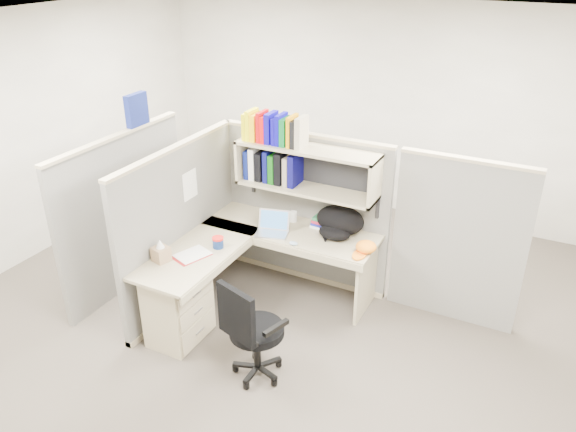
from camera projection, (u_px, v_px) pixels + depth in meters
The scene contains 14 objects.
ground at pixel (264, 321), 5.41m from camera, with size 6.00×6.00×0.00m, color #363129.
room_shell at pixel (260, 164), 4.69m from camera, with size 6.00×6.00×6.00m.
cubicle at pixel (252, 210), 5.51m from camera, with size 3.79×1.84×1.95m.
desk at pixel (209, 287), 5.15m from camera, with size 1.74×1.75×0.73m.
laptop at pixel (272, 224), 5.40m from camera, with size 0.31×0.31×0.22m, color silver, non-canonical shape.
backpack at pixel (338, 223), 5.36m from camera, with size 0.48×0.37×0.28m, color black, non-canonical shape.
orange_cap at pixel (366, 247), 5.12m from camera, with size 0.19×0.22×0.10m, color orange, non-canonical shape.
snack_canister at pixel (218, 242), 5.19m from camera, with size 0.11×0.11×0.11m.
tissue_box at pixel (161, 250), 4.96m from camera, with size 0.13×0.13×0.21m, color #9F7E5A, non-canonical shape.
mouse at pixel (293, 243), 5.25m from camera, with size 0.09×0.06×0.03m, color #85A1BC.
paper_cup at pixel (293, 217), 5.68m from camera, with size 0.07×0.07×0.11m, color white.
book_stack at pixel (322, 220), 5.60m from camera, with size 0.16×0.22×0.11m, color gray, non-canonical shape.
loose_paper at pixel (193, 254), 5.10m from camera, with size 0.22×0.30×0.00m, color silver, non-canonical shape.
task_chair at pixel (253, 345), 4.57m from camera, with size 0.54×0.50×0.95m.
Camera 1 is at (2.20, -3.81, 3.31)m, focal length 35.00 mm.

